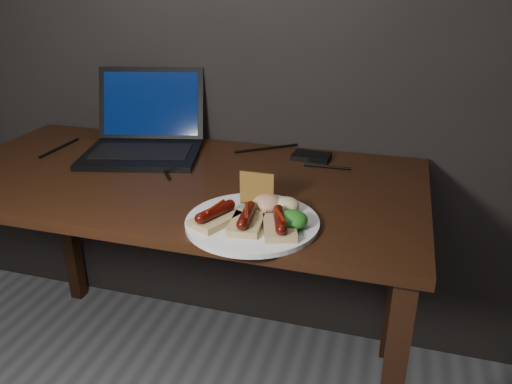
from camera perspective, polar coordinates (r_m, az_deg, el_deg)
name	(u,v)px	position (r m, az deg, el deg)	size (l,w,h in m)	color
desk	(179,204)	(1.49, -8.83, -1.31)	(1.40, 0.70, 0.75)	#361B0D
laptop	(145,136)	(1.67, -12.55, 6.31)	(0.43, 0.43, 0.25)	black
hard_drive	(311,156)	(1.58, 6.34, 4.06)	(0.12, 0.08, 0.02)	black
desk_cables	(195,156)	(1.60, -6.95, 4.11)	(0.96, 0.41, 0.01)	black
plate	(252,222)	(1.16, -0.42, -3.47)	(0.31, 0.31, 0.01)	white
bread_sausage_left	(216,216)	(1.14, -4.64, -2.74)	(0.11, 0.13, 0.04)	tan
bread_sausage_center	(246,220)	(1.12, -1.09, -3.19)	(0.08, 0.12, 0.04)	tan
bread_sausage_right	(280,224)	(1.10, 2.72, -3.67)	(0.10, 0.13, 0.04)	tan
crispbread	(257,189)	(1.21, 0.10, 0.33)	(0.09, 0.01, 0.09)	#A8752E
salad_greens	(292,220)	(1.12, 4.17, -3.18)	(0.07, 0.07, 0.04)	#105313
salsa_mound	(267,203)	(1.19, 1.27, -1.29)	(0.07, 0.07, 0.04)	#A52610
coleslaw_mound	(286,205)	(1.19, 3.43, -1.50)	(0.06, 0.06, 0.04)	silver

